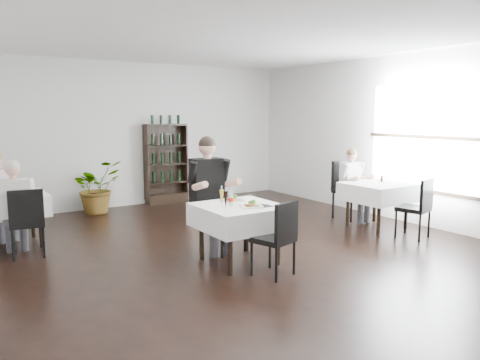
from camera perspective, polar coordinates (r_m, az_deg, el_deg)
name	(u,v)px	position (r m, az deg, el deg)	size (l,w,h in m)	color
room_shell	(258,148)	(6.16, 2.26, 3.91)	(9.00, 9.00, 9.00)	black
window_right	(424,140)	(8.64, 21.53, 4.58)	(0.06, 2.30, 1.85)	white
wine_shelf	(166,164)	(10.27, -8.99, 1.88)	(0.90, 0.28, 1.75)	black
main_table	(239,216)	(6.12, -0.09, -4.43)	(1.03, 1.03, 0.77)	black
left_table	(11,204)	(7.68, -26.18, -2.70)	(0.98, 0.98, 0.77)	black
right_table	(377,192)	(8.31, 16.39, -1.41)	(0.98, 0.98, 0.77)	black
potted_tree	(96,187)	(9.58, -17.09, -0.82)	(0.93, 0.81, 1.04)	#255D1F
main_chair_far	(218,206)	(6.67, -2.69, -3.18)	(0.61, 0.62, 1.13)	black
main_chair_near	(278,234)	(5.63, 4.70, -6.56)	(0.52, 0.53, 0.93)	black
left_chair_near	(27,218)	(6.96, -24.55, -4.28)	(0.50, 0.50, 0.96)	black
right_chair_far	(346,186)	(8.95, 12.83, -0.66)	(0.53, 0.53, 1.07)	black
right_chair_near	(418,204)	(7.80, 20.93, -2.80)	(0.53, 0.54, 0.95)	black
diner_main	(210,185)	(6.61, -3.67, -0.61)	(0.62, 0.62, 1.63)	#424149
diner_left_far	(0,189)	(8.14, -27.21, -0.98)	(0.55, 0.57, 1.36)	#424149
diner_left_near	(15,201)	(7.01, -25.78, -2.30)	(0.53, 0.54, 1.35)	#424149
diner_right_far	(354,179)	(8.74, 13.69, 0.13)	(0.51, 0.51, 1.32)	#424149
plate_far	(233,200)	(6.34, -0.88, -2.43)	(0.28, 0.28, 0.08)	white
plate_near	(252,205)	(5.96, 1.41, -3.12)	(0.35, 0.35, 0.09)	white
pilsner_dark	(226,200)	(5.87, -1.76, -2.40)	(0.06, 0.06, 0.27)	black
pilsner_lager	(222,198)	(6.01, -2.25, -2.18)	(0.06, 0.06, 0.26)	gold
coke_bottle	(231,198)	(5.99, -1.12, -2.26)	(0.06, 0.06, 0.25)	silver
napkin_cutlery	(264,206)	(6.00, 2.98, -3.18)	(0.19, 0.21, 0.02)	black
pepper_mill	(382,178)	(8.49, 16.89, 0.18)	(0.05, 0.05, 0.11)	black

